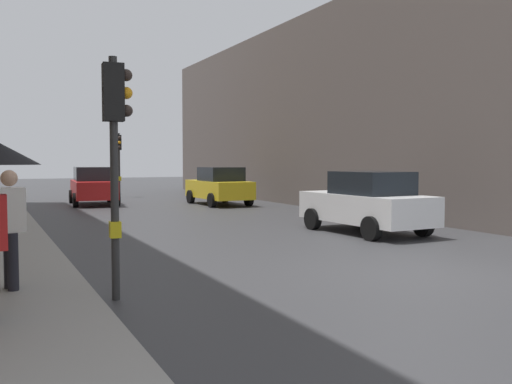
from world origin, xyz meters
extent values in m
plane|color=#38383A|center=(0.00, 0.00, 0.00)|extent=(120.00, 120.00, 0.00)
cube|color=#5B514C|center=(11.73, 16.61, 4.28)|extent=(12.00, 28.42, 8.56)
cylinder|color=#2D2D2D|center=(-5.43, 0.40, 1.79)|extent=(0.12, 0.12, 3.58)
cube|color=black|center=(-5.43, 0.40, 3.06)|extent=(0.32, 0.26, 0.84)
cube|color=yellow|center=(-5.43, 0.40, 1.05)|extent=(0.17, 0.21, 0.24)
sphere|color=#2D231E|center=(-5.24, 0.38, 3.32)|extent=(0.18, 0.18, 0.18)
sphere|color=orange|center=(-5.24, 0.38, 3.06)|extent=(0.18, 0.18, 0.18)
sphere|color=#2D231E|center=(-5.24, 0.38, 2.80)|extent=(0.18, 0.18, 0.18)
cylinder|color=#2D2D2D|center=(-0.34, 23.80, 1.80)|extent=(0.12, 0.12, 3.59)
cube|color=black|center=(-0.34, 23.80, 3.07)|extent=(0.24, 0.30, 0.84)
cube|color=yellow|center=(-0.34, 23.80, 1.05)|extent=(0.20, 0.16, 0.24)
sphere|color=#2D231E|center=(-0.33, 23.61, 3.33)|extent=(0.18, 0.18, 0.18)
sphere|color=orange|center=(-0.33, 23.61, 3.07)|extent=(0.18, 0.18, 0.18)
sphere|color=#2D231E|center=(-0.33, 23.61, 2.81)|extent=(0.18, 0.18, 0.18)
cube|color=yellow|center=(2.71, 16.45, 0.72)|extent=(1.87, 4.23, 0.80)
cube|color=black|center=(2.71, 16.20, 1.44)|extent=(1.63, 2.03, 0.64)
cylinder|color=black|center=(1.78, 17.78, 0.32)|extent=(0.23, 0.64, 0.64)
cylinder|color=black|center=(3.58, 17.81, 0.32)|extent=(0.23, 0.64, 0.64)
cylinder|color=black|center=(1.83, 15.08, 0.32)|extent=(0.23, 0.64, 0.64)
cylinder|color=black|center=(3.63, 15.11, 0.32)|extent=(0.23, 0.64, 0.64)
cube|color=silver|center=(2.62, 5.08, 0.72)|extent=(1.96, 4.27, 0.80)
cube|color=black|center=(2.63, 4.83, 1.44)|extent=(1.68, 2.06, 0.64)
cylinder|color=black|center=(1.67, 6.40, 0.32)|extent=(0.24, 0.65, 0.64)
cylinder|color=black|center=(3.47, 6.47, 0.32)|extent=(0.24, 0.65, 0.64)
cylinder|color=black|center=(1.77, 3.70, 0.32)|extent=(0.24, 0.65, 0.64)
cylinder|color=black|center=(3.57, 3.77, 0.32)|extent=(0.24, 0.65, 0.64)
cube|color=red|center=(-2.57, 19.02, 0.72)|extent=(2.10, 4.32, 0.80)
cube|color=black|center=(-2.55, 19.26, 1.44)|extent=(1.74, 2.11, 0.64)
cylinder|color=black|center=(-1.77, 17.60, 0.32)|extent=(0.27, 0.65, 0.64)
cylinder|color=black|center=(-3.57, 17.73, 0.32)|extent=(0.27, 0.65, 0.64)
cylinder|color=black|center=(-1.58, 20.30, 0.32)|extent=(0.27, 0.65, 0.64)
cylinder|color=black|center=(-3.37, 20.43, 0.32)|extent=(0.27, 0.65, 0.64)
cylinder|color=black|center=(-6.85, 1.15, 0.58)|extent=(0.16, 0.16, 0.85)
cylinder|color=black|center=(-6.81, 0.95, 0.58)|extent=(0.16, 0.16, 0.85)
cube|color=silver|center=(-6.83, 1.05, 1.34)|extent=(0.44, 0.33, 0.66)
sphere|color=tan|center=(-6.83, 1.05, 1.81)|extent=(0.24, 0.24, 0.24)
camera|label=1|loc=(-7.16, -7.96, 2.07)|focal=39.52mm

